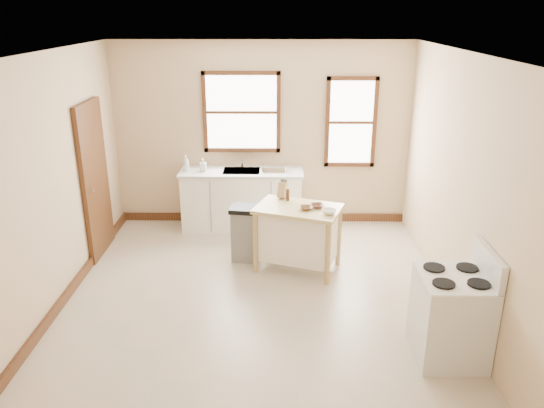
{
  "coord_description": "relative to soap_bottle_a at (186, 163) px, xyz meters",
  "views": [
    {
      "loc": [
        0.25,
        -5.46,
        3.22
      ],
      "look_at": [
        0.18,
        0.4,
        1.05
      ],
      "focal_mm": 35.0,
      "sensor_mm": 36.0,
      "label": 1
    }
  ],
  "objects": [
    {
      "name": "soap_bottle_b",
      "position": [
        0.26,
        -0.01,
        -0.02
      ],
      "size": [
        0.09,
        0.09,
        0.19
      ],
      "primitive_type": "imported",
      "rotation": [
        0.0,
        0.0,
        -0.02
      ],
      "color": "#B2B2B2",
      "rests_on": "sink_counter"
    },
    {
      "name": "sink_counter",
      "position": [
        0.83,
        0.02,
        -0.58
      ],
      "size": [
        1.86,
        0.62,
        0.92
      ],
      "primitive_type": null,
      "color": "white",
      "rests_on": "ground"
    },
    {
      "name": "window_main",
      "position": [
        0.83,
        0.3,
        0.71
      ],
      "size": [
        1.17,
        0.06,
        1.22
      ],
      "primitive_type": null,
      "color": "#391A0F",
      "rests_on": "wall_back"
    },
    {
      "name": "gas_stove",
      "position": [
        3.05,
        -3.2,
        -0.47
      ],
      "size": [
        0.7,
        0.7,
        1.13
      ],
      "primitive_type": null,
      "color": "silver",
      "rests_on": "ground"
    },
    {
      "name": "window_side",
      "position": [
        2.48,
        0.3,
        0.56
      ],
      "size": [
        0.77,
        0.06,
        1.37
      ],
      "primitive_type": null,
      "color": "#391A0F",
      "rests_on": "wall_back"
    },
    {
      "name": "kitchen_island",
      "position": [
        1.64,
        -1.36,
        -0.61
      ],
      "size": [
        1.21,
        0.98,
        0.86
      ],
      "primitive_type": null,
      "rotation": [
        0.0,
        0.0,
        -0.34
      ],
      "color": "#DEC583",
      "rests_on": "ground"
    },
    {
      "name": "wall_left",
      "position": [
        -1.12,
        -2.18,
        0.36
      ],
      "size": [
        0.04,
        5.0,
        2.8
      ],
      "primitive_type": "cube",
      "color": "tan",
      "rests_on": "ground"
    },
    {
      "name": "faucet",
      "position": [
        0.83,
        0.2,
        -0.01
      ],
      "size": [
        0.03,
        0.03,
        0.22
      ],
      "primitive_type": "cylinder",
      "color": "silver",
      "rests_on": "sink_counter"
    },
    {
      "name": "bowl_a",
      "position": [
        1.73,
        -1.45,
        -0.16
      ],
      "size": [
        0.16,
        0.16,
        0.04
      ],
      "primitive_type": "imported",
      "rotation": [
        0.0,
        0.0,
        0.01
      ],
      "color": "brown",
      "rests_on": "kitchen_island"
    },
    {
      "name": "knife_block",
      "position": [
        1.44,
        -1.02,
        -0.08
      ],
      "size": [
        0.13,
        0.13,
        0.2
      ],
      "primitive_type": null,
      "rotation": [
        0.0,
        0.0,
        -0.46
      ],
      "color": "#DABC72",
      "rests_on": "kitchen_island"
    },
    {
      "name": "pepper_grinder",
      "position": [
        1.51,
        -1.11,
        -0.11
      ],
      "size": [
        0.06,
        0.06,
        0.15
      ],
      "primitive_type": "cylinder",
      "rotation": [
        0.0,
        0.0,
        -0.55
      ],
      "color": "#422211",
      "rests_on": "kitchen_island"
    },
    {
      "name": "door_left",
      "position": [
        -1.08,
        -0.88,
        0.01
      ],
      "size": [
        0.06,
        0.9,
        2.1
      ],
      "primitive_type": "cube",
      "color": "#391A0F",
      "rests_on": "ground"
    },
    {
      "name": "ceiling",
      "position": [
        1.13,
        -2.18,
        1.76
      ],
      "size": [
        5.0,
        5.0,
        0.0
      ],
      "primitive_type": "plane",
      "rotation": [
        3.14,
        0.0,
        0.0
      ],
      "color": "white",
      "rests_on": "ground"
    },
    {
      "name": "wall_back",
      "position": [
        1.13,
        0.32,
        0.36
      ],
      "size": [
        4.5,
        0.04,
        2.8
      ],
      "primitive_type": "cube",
      "color": "tan",
      "rests_on": "ground"
    },
    {
      "name": "bowl_c",
      "position": [
        2.01,
        -1.59,
        -0.16
      ],
      "size": [
        0.18,
        0.18,
        0.05
      ],
      "primitive_type": "imported",
      "rotation": [
        0.0,
        0.0,
        -0.07
      ],
      "color": "white",
      "rests_on": "kitchen_island"
    },
    {
      "name": "bowl_b",
      "position": [
        1.88,
        -1.37,
        -0.16
      ],
      "size": [
        0.2,
        0.2,
        0.04
      ],
      "primitive_type": "imported",
      "rotation": [
        0.0,
        0.0,
        0.19
      ],
      "color": "brown",
      "rests_on": "kitchen_island"
    },
    {
      "name": "floor",
      "position": [
        1.13,
        -2.18,
        -1.04
      ],
      "size": [
        5.0,
        5.0,
        0.0
      ],
      "primitive_type": "plane",
      "color": "#B1A68D",
      "rests_on": "ground"
    },
    {
      "name": "baseboard_left",
      "position": [
        -1.09,
        -2.18,
        -0.98
      ],
      "size": [
        0.04,
        5.0,
        0.12
      ],
      "primitive_type": "cube",
      "color": "#391A0F",
      "rests_on": "ground"
    },
    {
      "name": "wall_right",
      "position": [
        3.38,
        -2.18,
        0.36
      ],
      "size": [
        0.04,
        5.0,
        2.8
      ],
      "primitive_type": "cube",
      "color": "tan",
      "rests_on": "ground"
    },
    {
      "name": "trash_bin",
      "position": [
        0.95,
        -1.1,
        -0.66
      ],
      "size": [
        0.43,
        0.38,
        0.76
      ],
      "primitive_type": null,
      "rotation": [
        0.0,
        0.0,
        -0.13
      ],
      "color": "gray",
      "rests_on": "ground"
    },
    {
      "name": "baseboard_back",
      "position": [
        1.13,
        0.29,
        -0.98
      ],
      "size": [
        4.5,
        0.04,
        0.12
      ],
      "primitive_type": "cube",
      "color": "#391A0F",
      "rests_on": "ground"
    },
    {
      "name": "soap_bottle_a",
      "position": [
        0.0,
        0.0,
        0.0
      ],
      "size": [
        0.09,
        0.09,
        0.24
      ],
      "primitive_type": "imported",
      "rotation": [
        0.0,
        0.0,
        -0.0
      ],
      "color": "#B2B2B2",
      "rests_on": "sink_counter"
    },
    {
      "name": "dish_rack",
      "position": [
        1.32,
        -0.01,
        -0.08
      ],
      "size": [
        0.44,
        0.39,
        0.09
      ],
      "primitive_type": null,
      "rotation": [
        0.0,
        0.0,
        -0.42
      ],
      "color": "silver",
      "rests_on": "sink_counter"
    }
  ]
}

